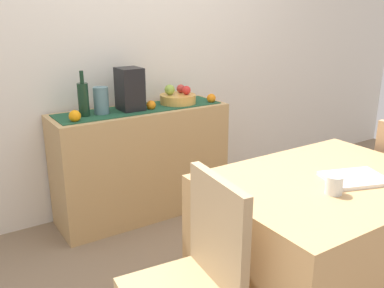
{
  "coord_description": "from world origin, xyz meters",
  "views": [
    {
      "loc": [
        -1.35,
        -1.77,
        1.51
      ],
      "look_at": [
        0.02,
        0.35,
        0.7
      ],
      "focal_mm": 39.25,
      "sensor_mm": 36.0,
      "label": 1
    }
  ],
  "objects_px": {
    "sideboard_console": "(142,162)",
    "ceramic_vase": "(101,101)",
    "wine_bottle": "(83,99)",
    "coffee_cup": "(334,185)",
    "fruit_bowl": "(178,99)",
    "open_book": "(355,178)",
    "dining_table": "(321,247)",
    "coffee_maker": "(130,89)"
  },
  "relations": [
    {
      "from": "wine_bottle",
      "to": "ceramic_vase",
      "type": "bearing_deg",
      "value": 0.0
    },
    {
      "from": "sideboard_console",
      "to": "dining_table",
      "type": "xyz_separation_m",
      "value": [
        0.26,
        -1.49,
        -0.04
      ]
    },
    {
      "from": "sideboard_console",
      "to": "coffee_maker",
      "type": "xyz_separation_m",
      "value": [
        -0.08,
        0.0,
        0.56
      ]
    },
    {
      "from": "ceramic_vase",
      "to": "coffee_cup",
      "type": "distance_m",
      "value": 1.68
    },
    {
      "from": "sideboard_console",
      "to": "coffee_cup",
      "type": "bearing_deg",
      "value": -84.96
    },
    {
      "from": "sideboard_console",
      "to": "fruit_bowl",
      "type": "relative_size",
      "value": 4.74
    },
    {
      "from": "wine_bottle",
      "to": "coffee_cup",
      "type": "bearing_deg",
      "value": -70.96
    },
    {
      "from": "fruit_bowl",
      "to": "coffee_maker",
      "type": "xyz_separation_m",
      "value": [
        -0.39,
        0.0,
        0.11
      ]
    },
    {
      "from": "sideboard_console",
      "to": "ceramic_vase",
      "type": "height_order",
      "value": "ceramic_vase"
    },
    {
      "from": "wine_bottle",
      "to": "ceramic_vase",
      "type": "xyz_separation_m",
      "value": [
        0.12,
        0.0,
        -0.03
      ]
    },
    {
      "from": "sideboard_console",
      "to": "ceramic_vase",
      "type": "relative_size",
      "value": 6.88
    },
    {
      "from": "ceramic_vase",
      "to": "open_book",
      "type": "relative_size",
      "value": 0.67
    },
    {
      "from": "open_book",
      "to": "wine_bottle",
      "type": "bearing_deg",
      "value": 134.96
    },
    {
      "from": "wine_bottle",
      "to": "dining_table",
      "type": "xyz_separation_m",
      "value": [
        0.67,
        -1.49,
        -0.57
      ]
    },
    {
      "from": "coffee_cup",
      "to": "open_book",
      "type": "bearing_deg",
      "value": 12.34
    },
    {
      "from": "sideboard_console",
      "to": "coffee_cup",
      "type": "distance_m",
      "value": 1.66
    },
    {
      "from": "fruit_bowl",
      "to": "wine_bottle",
      "type": "bearing_deg",
      "value": 180.0
    },
    {
      "from": "fruit_bowl",
      "to": "coffee_cup",
      "type": "xyz_separation_m",
      "value": [
        -0.18,
        -1.61,
        -0.08
      ]
    },
    {
      "from": "dining_table",
      "to": "wine_bottle",
      "type": "bearing_deg",
      "value": 114.31
    },
    {
      "from": "dining_table",
      "to": "coffee_cup",
      "type": "distance_m",
      "value": 0.45
    },
    {
      "from": "fruit_bowl",
      "to": "coffee_maker",
      "type": "relative_size",
      "value": 0.9
    },
    {
      "from": "dining_table",
      "to": "open_book",
      "type": "xyz_separation_m",
      "value": [
        0.09,
        -0.08,
        0.38
      ]
    },
    {
      "from": "fruit_bowl",
      "to": "wine_bottle",
      "type": "relative_size",
      "value": 0.89
    },
    {
      "from": "fruit_bowl",
      "to": "coffee_cup",
      "type": "height_order",
      "value": "fruit_bowl"
    },
    {
      "from": "ceramic_vase",
      "to": "dining_table",
      "type": "relative_size",
      "value": 0.17
    },
    {
      "from": "sideboard_console",
      "to": "open_book",
      "type": "distance_m",
      "value": 1.64
    },
    {
      "from": "sideboard_console",
      "to": "wine_bottle",
      "type": "height_order",
      "value": "wine_bottle"
    },
    {
      "from": "coffee_maker",
      "to": "ceramic_vase",
      "type": "relative_size",
      "value": 1.61
    },
    {
      "from": "fruit_bowl",
      "to": "dining_table",
      "type": "relative_size",
      "value": 0.24
    },
    {
      "from": "dining_table",
      "to": "sideboard_console",
      "type": "bearing_deg",
      "value": 99.83
    },
    {
      "from": "fruit_bowl",
      "to": "coffee_cup",
      "type": "relative_size",
      "value": 3.3
    },
    {
      "from": "sideboard_console",
      "to": "open_book",
      "type": "xyz_separation_m",
      "value": [
        0.35,
        -1.57,
        0.34
      ]
    },
    {
      "from": "fruit_bowl",
      "to": "ceramic_vase",
      "type": "bearing_deg",
      "value": 180.0
    },
    {
      "from": "wine_bottle",
      "to": "dining_table",
      "type": "height_order",
      "value": "wine_bottle"
    },
    {
      "from": "wine_bottle",
      "to": "coffee_maker",
      "type": "relative_size",
      "value": 1.02
    },
    {
      "from": "sideboard_console",
      "to": "fruit_bowl",
      "type": "height_order",
      "value": "fruit_bowl"
    },
    {
      "from": "open_book",
      "to": "coffee_maker",
      "type": "bearing_deg",
      "value": 124.17
    },
    {
      "from": "wine_bottle",
      "to": "coffee_maker",
      "type": "height_order",
      "value": "wine_bottle"
    },
    {
      "from": "sideboard_console",
      "to": "open_book",
      "type": "relative_size",
      "value": 4.63
    },
    {
      "from": "coffee_maker",
      "to": "dining_table",
      "type": "xyz_separation_m",
      "value": [
        0.33,
        -1.49,
        -0.61
      ]
    },
    {
      "from": "sideboard_console",
      "to": "coffee_cup",
      "type": "relative_size",
      "value": 15.62
    },
    {
      "from": "fruit_bowl",
      "to": "sideboard_console",
      "type": "bearing_deg",
      "value": 180.0
    }
  ]
}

